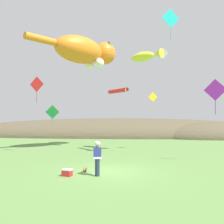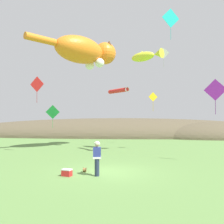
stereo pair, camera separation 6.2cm
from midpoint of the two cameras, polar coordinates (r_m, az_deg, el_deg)
ground_plane at (r=14.08m, az=-0.86°, el=-13.58°), size 120.00×120.00×0.00m
distant_hill_ridge at (r=40.69m, az=5.26°, el=-5.49°), size 60.03×14.32×5.81m
festival_attendant at (r=13.01m, az=-3.31°, el=-10.32°), size 0.45×0.30×1.77m
kite_spool at (r=14.11m, az=-6.14°, el=-13.00°), size 0.17×0.27×0.27m
picnic_cooler at (r=13.34m, az=-10.15°, el=-13.46°), size 0.57×0.47×0.36m
kite_giant_cat at (r=24.91m, az=-5.99°, el=13.62°), size 7.18×7.76×2.97m
kite_fish_windsock at (r=22.85m, az=7.84°, el=12.56°), size 3.01×2.62×0.97m
kite_tube_streamer at (r=21.70m, az=1.56°, el=4.90°), size 1.92×2.29×0.44m
kite_diamond_gold at (r=23.48m, az=9.44°, el=3.37°), size 0.85×0.30×1.79m
kite_diamond_violet at (r=17.85m, az=22.63°, el=4.66°), size 1.33×0.59×2.35m
kite_diamond_red at (r=22.12m, az=-16.69°, el=6.06°), size 1.30×0.35×2.24m
kite_diamond_white at (r=27.63m, az=11.80°, el=12.97°), size 1.08×0.45×2.06m
kite_diamond_teal at (r=20.54m, az=13.35°, el=20.13°), size 1.39×0.54×2.38m
kite_diamond_green at (r=25.57m, az=-13.33°, el=-0.03°), size 1.23×0.70×2.30m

